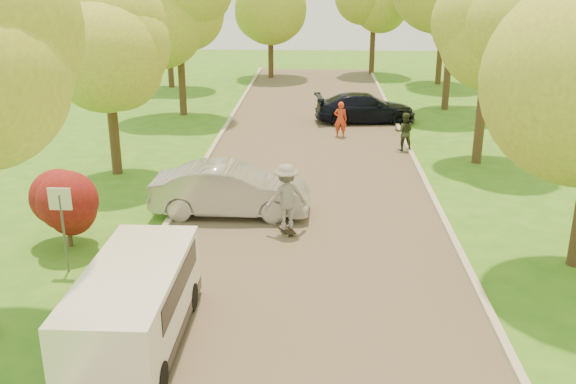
% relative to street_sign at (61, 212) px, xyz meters
% --- Properties ---
extents(ground, '(100.00, 100.00, 0.00)m').
position_rel_street_sign_xyz_m(ground, '(5.80, -4.00, -1.56)').
color(ground, '#31711A').
rests_on(ground, ground).
extents(road, '(8.00, 60.00, 0.01)m').
position_rel_street_sign_xyz_m(road, '(5.80, 4.00, -1.56)').
color(road, '#4C4438').
rests_on(road, ground).
extents(curb_left, '(0.18, 60.00, 0.12)m').
position_rel_street_sign_xyz_m(curb_left, '(1.75, 4.00, -1.50)').
color(curb_left, '#B2AD9E').
rests_on(curb_left, ground).
extents(curb_right, '(0.18, 60.00, 0.12)m').
position_rel_street_sign_xyz_m(curb_right, '(9.85, 4.00, -1.50)').
color(curb_right, '#B2AD9E').
rests_on(curb_right, ground).
extents(street_sign, '(0.55, 0.06, 2.17)m').
position_rel_street_sign_xyz_m(street_sign, '(0.00, 0.00, 0.00)').
color(street_sign, '#59595E').
rests_on(street_sign, ground).
extents(red_shrub, '(1.70, 1.70, 1.95)m').
position_rel_street_sign_xyz_m(red_shrub, '(-0.50, 1.50, -0.47)').
color(red_shrub, '#382619').
rests_on(red_shrub, ground).
extents(tree_l_midb, '(4.30, 4.20, 6.62)m').
position_rel_street_sign_xyz_m(tree_l_midb, '(-1.01, 8.00, 3.02)').
color(tree_l_midb, '#382619').
rests_on(tree_l_midb, ground).
extents(tree_l_far, '(4.92, 4.80, 7.79)m').
position_rel_street_sign_xyz_m(tree_l_far, '(-0.59, 18.00, 3.90)').
color(tree_l_far, '#382619').
rests_on(tree_l_far, ground).
extents(tree_r_midb, '(4.51, 4.40, 7.01)m').
position_rel_street_sign_xyz_m(tree_r_midb, '(12.40, 10.00, 3.32)').
color(tree_r_midb, '#382619').
rests_on(tree_r_midb, ground).
extents(tree_bg_a, '(5.12, 5.00, 7.72)m').
position_rel_street_sign_xyz_m(tree_bg_a, '(-2.98, 26.00, 3.75)').
color(tree_bg_a, '#382619').
rests_on(tree_bg_a, ground).
extents(tree_bg_c, '(4.92, 4.80, 7.33)m').
position_rel_street_sign_xyz_m(tree_bg_c, '(3.01, 30.00, 3.46)').
color(tree_bg_c, '#382619').
rests_on(tree_bg_c, ground).
extents(minivan, '(1.79, 4.50, 1.68)m').
position_rel_street_sign_xyz_m(minivan, '(2.60, -3.14, -0.68)').
color(minivan, white).
rests_on(minivan, ground).
extents(silver_sedan, '(4.74, 1.70, 1.56)m').
position_rel_street_sign_xyz_m(silver_sedan, '(3.50, 4.09, -0.79)').
color(silver_sedan, '#A4A3A8').
rests_on(silver_sedan, ground).
extents(dark_sedan, '(5.03, 2.50, 1.40)m').
position_rel_street_sign_xyz_m(dark_sedan, '(8.35, 16.76, -0.86)').
color(dark_sedan, black).
rests_on(dark_sedan, ground).
extents(longboard, '(0.62, 0.99, 0.11)m').
position_rel_street_sign_xyz_m(longboard, '(5.24, 2.77, -1.46)').
color(longboard, black).
rests_on(longboard, ground).
extents(skateboarder, '(1.39, 1.12, 1.88)m').
position_rel_street_sign_xyz_m(skateboarder, '(5.24, 2.77, -0.50)').
color(skateboarder, gray).
rests_on(skateboarder, longboard).
extents(person_striped, '(0.61, 0.43, 1.58)m').
position_rel_street_sign_xyz_m(person_striped, '(7.07, 13.79, -0.77)').
color(person_striped, red).
rests_on(person_striped, ground).
extents(person_olive, '(0.80, 0.65, 1.58)m').
position_rel_street_sign_xyz_m(person_olive, '(9.60, 11.62, -0.77)').
color(person_olive, '#2D331E').
rests_on(person_olive, ground).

